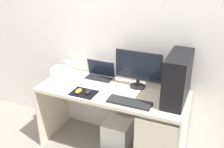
# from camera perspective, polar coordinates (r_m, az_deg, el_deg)

# --- Properties ---
(ground_plane) EXTENTS (8.00, 8.00, 0.00)m
(ground_plane) POSITION_cam_1_polar(r_m,az_deg,el_deg) (3.15, 0.00, -15.45)
(ground_plane) COLOR gray
(wall_back) EXTENTS (4.00, 0.05, 2.60)m
(wall_back) POSITION_cam_1_polar(r_m,az_deg,el_deg) (2.84, 2.83, 9.65)
(wall_back) COLOR silver
(wall_back) RESTS_ON ground_plane
(desk) EXTENTS (1.54, 0.61, 0.74)m
(desk) POSITION_cam_1_polar(r_m,az_deg,el_deg) (2.80, 0.29, -6.22)
(desk) COLOR beige
(desk) RESTS_ON ground_plane
(pc_tower) EXTENTS (0.20, 0.49, 0.47)m
(pc_tower) POSITION_cam_1_polar(r_m,az_deg,el_deg) (2.52, 13.93, -0.90)
(pc_tower) COLOR black
(pc_tower) RESTS_ON desk
(monitor) EXTENTS (0.49, 0.17, 0.39)m
(monitor) POSITION_cam_1_polar(r_m,az_deg,el_deg) (2.72, 5.65, 1.22)
(monitor) COLOR black
(monitor) RESTS_ON desk
(laptop) EXTENTS (0.34, 0.22, 0.22)m
(laptop) POSITION_cam_1_polar(r_m,az_deg,el_deg) (2.96, -2.75, -0.30)
(laptop) COLOR #9EA3A8
(laptop) RESTS_ON desk
(speaker) EXTENTS (0.08, 0.08, 0.14)m
(speaker) POSITION_cam_1_polar(r_m,az_deg,el_deg) (3.18, -9.60, 1.66)
(speaker) COLOR white
(speaker) RESTS_ON desk
(projector) EXTENTS (0.20, 0.14, 0.12)m
(projector) POSITION_cam_1_polar(r_m,az_deg,el_deg) (3.05, -10.86, 0.33)
(projector) COLOR white
(projector) RESTS_ON desk
(keyboard) EXTENTS (0.42, 0.14, 0.02)m
(keyboard) POSITION_cam_1_polar(r_m,az_deg,el_deg) (2.50, 3.76, -6.11)
(keyboard) COLOR #232326
(keyboard) RESTS_ON desk
(mousepad) EXTENTS (0.26, 0.20, 0.00)m
(mousepad) POSITION_cam_1_polar(r_m,az_deg,el_deg) (2.69, -6.09, -4.07)
(mousepad) COLOR black
(mousepad) RESTS_ON desk
(mouse_left) EXTENTS (0.06, 0.10, 0.03)m
(mouse_left) POSITION_cam_1_polar(r_m,az_deg,el_deg) (2.67, -5.16, -3.80)
(mouse_left) COLOR black
(mouse_left) RESTS_ON mousepad
(mouse_right) EXTENTS (0.06, 0.10, 0.03)m
(mouse_right) POSITION_cam_1_polar(r_m,az_deg,el_deg) (2.69, -7.20, -3.64)
(mouse_right) COLOR orange
(mouse_right) RESTS_ON mousepad
(subwoofer) EXTENTS (0.29, 0.29, 0.29)m
(subwoofer) POSITION_cam_1_polar(r_m,az_deg,el_deg) (3.12, 1.14, -12.60)
(subwoofer) COLOR white
(subwoofer) RESTS_ON ground_plane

